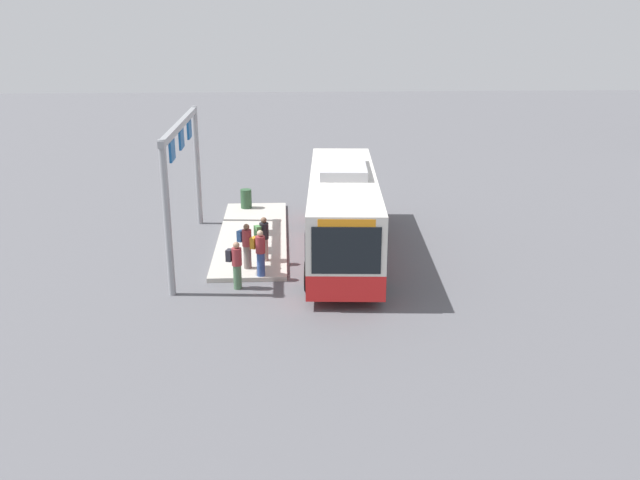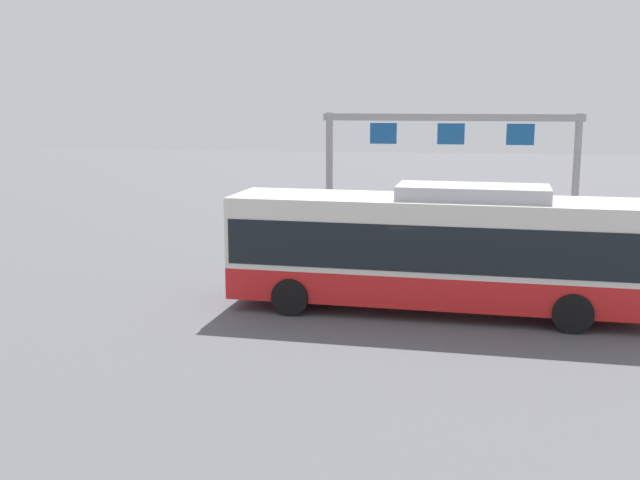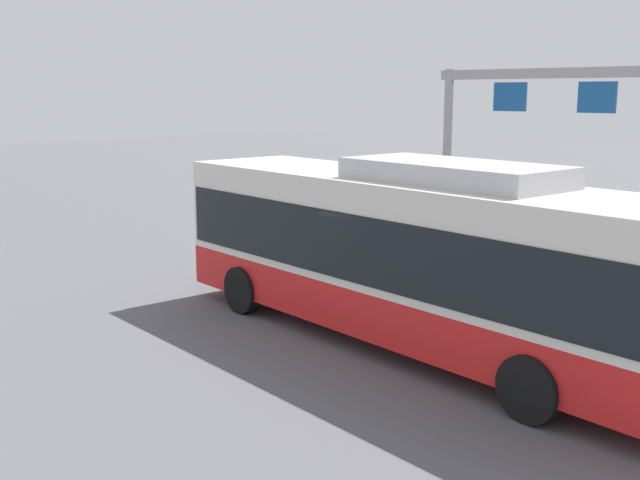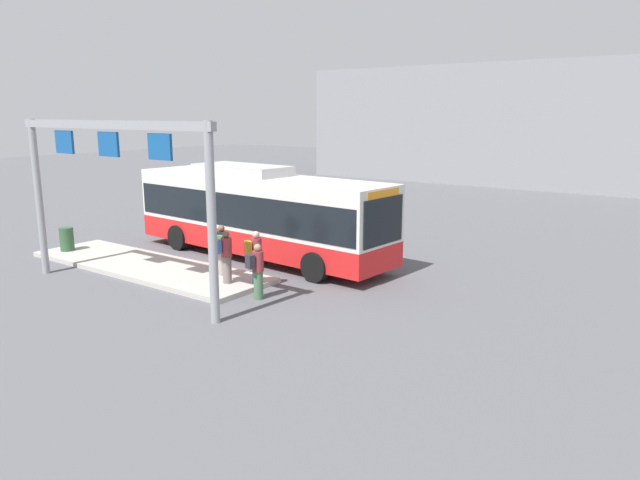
{
  "view_description": "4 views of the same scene",
  "coord_description": "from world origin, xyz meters",
  "px_view_note": "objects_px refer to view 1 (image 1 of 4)",
  "views": [
    {
      "loc": [
        25.07,
        -2.22,
        8.81
      ],
      "look_at": [
        3.21,
        -1.05,
        1.62
      ],
      "focal_mm": 38.24,
      "sensor_mm": 36.0,
      "label": 1
    },
    {
      "loc": [
        -0.05,
        20.72,
        5.77
      ],
      "look_at": [
        3.42,
        -1.28,
        1.64
      ],
      "focal_mm": 43.89,
      "sensor_mm": 36.0,
      "label": 2
    },
    {
      "loc": [
        -8.67,
        10.69,
        4.63
      ],
      "look_at": [
        3.72,
        -1.19,
        1.31
      ],
      "focal_mm": 43.21,
      "sensor_mm": 36.0,
      "label": 3
    },
    {
      "loc": [
        14.61,
        -16.17,
        5.37
      ],
      "look_at": [
        3.78,
        -1.27,
        1.37
      ],
      "focal_mm": 32.88,
      "sensor_mm": 36.0,
      "label": 4
    }
  ],
  "objects_px": {
    "bus_main": "(343,209)",
    "person_waiting_mid": "(263,238)",
    "person_waiting_far": "(260,252)",
    "person_boarding": "(236,264)",
    "trash_bin": "(246,199)",
    "person_waiting_near": "(246,245)"
  },
  "relations": [
    {
      "from": "person_boarding",
      "to": "person_waiting_far",
      "type": "relative_size",
      "value": 1.0
    },
    {
      "from": "trash_bin",
      "to": "bus_main",
      "type": "bearing_deg",
      "value": 32.72
    },
    {
      "from": "person_waiting_far",
      "to": "bus_main",
      "type": "bearing_deg",
      "value": 72.26
    },
    {
      "from": "person_waiting_mid",
      "to": "person_waiting_far",
      "type": "bearing_deg",
      "value": -120.85
    },
    {
      "from": "person_boarding",
      "to": "person_waiting_mid",
      "type": "xyz_separation_m",
      "value": [
        -2.32,
        0.86,
        0.16
      ]
    },
    {
      "from": "person_boarding",
      "to": "person_waiting_mid",
      "type": "bearing_deg",
      "value": 86.42
    },
    {
      "from": "person_waiting_near",
      "to": "person_waiting_mid",
      "type": "xyz_separation_m",
      "value": [
        -0.77,
        0.59,
        0.0
      ]
    },
    {
      "from": "bus_main",
      "to": "person_waiting_far",
      "type": "bearing_deg",
      "value": -45.67
    },
    {
      "from": "person_boarding",
      "to": "person_waiting_far",
      "type": "distance_m",
      "value": 1.1
    },
    {
      "from": "bus_main",
      "to": "person_waiting_mid",
      "type": "height_order",
      "value": "bus_main"
    },
    {
      "from": "person_waiting_mid",
      "to": "bus_main",
      "type": "bearing_deg",
      "value": -7.71
    },
    {
      "from": "person_waiting_near",
      "to": "bus_main",
      "type": "bearing_deg",
      "value": 61.13
    },
    {
      "from": "bus_main",
      "to": "trash_bin",
      "type": "distance_m",
      "value": 7.59
    },
    {
      "from": "person_waiting_mid",
      "to": "trash_bin",
      "type": "relative_size",
      "value": 1.86
    },
    {
      "from": "person_waiting_near",
      "to": "person_boarding",
      "type": "bearing_deg",
      "value": -66.24
    },
    {
      "from": "person_boarding",
      "to": "trash_bin",
      "type": "relative_size",
      "value": 1.86
    },
    {
      "from": "bus_main",
      "to": "person_boarding",
      "type": "distance_m",
      "value": 5.27
    },
    {
      "from": "trash_bin",
      "to": "person_waiting_mid",
      "type": "bearing_deg",
      "value": 7.83
    },
    {
      "from": "bus_main",
      "to": "person_boarding",
      "type": "xyz_separation_m",
      "value": [
        3.43,
        -3.89,
        -0.92
      ]
    },
    {
      "from": "person_waiting_near",
      "to": "trash_bin",
      "type": "bearing_deg",
      "value": 126.73
    },
    {
      "from": "bus_main",
      "to": "trash_bin",
      "type": "height_order",
      "value": "bus_main"
    },
    {
      "from": "person_waiting_mid",
      "to": "trash_bin",
      "type": "xyz_separation_m",
      "value": [
        -7.4,
        -1.02,
        -0.44
      ]
    }
  ]
}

